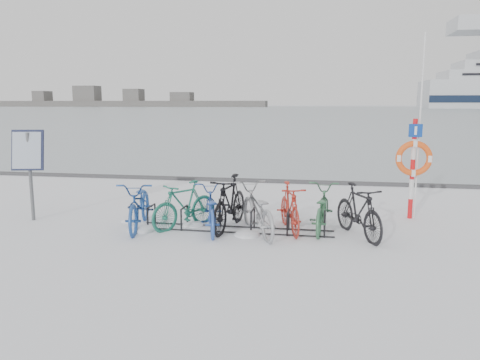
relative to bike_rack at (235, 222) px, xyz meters
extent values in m
plane|color=white|center=(0.00, 0.00, -0.18)|extent=(900.00, 900.00, 0.00)
cube|color=#A0ACB5|center=(0.00, 155.00, -0.17)|extent=(400.00, 298.00, 0.02)
cube|color=#3F3F42|center=(0.00, 5.90, -0.13)|extent=(400.00, 0.25, 0.10)
cylinder|color=black|center=(-1.80, -0.22, 0.04)|extent=(0.04, 0.04, 0.44)
cylinder|color=black|center=(-1.80, 0.22, 0.04)|extent=(0.04, 0.04, 0.44)
cylinder|color=black|center=(-1.80, 0.00, 0.26)|extent=(0.04, 0.44, 0.04)
cylinder|color=black|center=(-1.08, -0.22, 0.04)|extent=(0.04, 0.04, 0.44)
cylinder|color=black|center=(-1.08, 0.22, 0.04)|extent=(0.04, 0.04, 0.44)
cylinder|color=black|center=(-1.08, 0.00, 0.26)|extent=(0.04, 0.44, 0.04)
cylinder|color=black|center=(-0.36, -0.22, 0.04)|extent=(0.04, 0.04, 0.44)
cylinder|color=black|center=(-0.36, 0.22, 0.04)|extent=(0.04, 0.04, 0.44)
cylinder|color=black|center=(-0.36, 0.00, 0.26)|extent=(0.04, 0.44, 0.04)
cylinder|color=black|center=(0.36, -0.22, 0.04)|extent=(0.04, 0.04, 0.44)
cylinder|color=black|center=(0.36, 0.22, 0.04)|extent=(0.04, 0.04, 0.44)
cylinder|color=black|center=(0.36, 0.00, 0.26)|extent=(0.04, 0.44, 0.04)
cylinder|color=black|center=(1.08, -0.22, 0.04)|extent=(0.04, 0.04, 0.44)
cylinder|color=black|center=(1.08, 0.22, 0.04)|extent=(0.04, 0.04, 0.44)
cylinder|color=black|center=(1.08, 0.00, 0.26)|extent=(0.04, 0.44, 0.04)
cylinder|color=black|center=(1.80, -0.22, 0.04)|extent=(0.04, 0.04, 0.44)
cylinder|color=black|center=(1.80, 0.22, 0.04)|extent=(0.04, 0.04, 0.44)
cylinder|color=black|center=(1.80, 0.00, 0.26)|extent=(0.04, 0.44, 0.04)
cylinder|color=black|center=(0.00, -0.22, -0.16)|extent=(4.00, 0.03, 0.03)
cylinder|color=black|center=(0.00, 0.22, -0.16)|extent=(4.00, 0.03, 0.03)
cylinder|color=#595B5E|center=(-4.60, 0.07, 0.79)|extent=(0.08, 0.08, 1.95)
cube|color=black|center=(-4.60, 0.04, 1.39)|extent=(0.71, 0.40, 0.88)
cube|color=#8C99AD|center=(-4.60, 0.00, 1.39)|extent=(0.63, 0.31, 0.78)
cylinder|color=red|center=(3.71, 1.69, 0.04)|extent=(0.10, 0.10, 0.45)
cylinder|color=silver|center=(3.71, 1.69, 0.49)|extent=(0.10, 0.10, 0.45)
cylinder|color=red|center=(3.71, 1.69, 0.94)|extent=(0.10, 0.10, 0.45)
cylinder|color=silver|center=(3.71, 1.69, 1.39)|extent=(0.10, 0.10, 0.45)
cylinder|color=red|center=(3.71, 1.69, 1.84)|extent=(0.10, 0.10, 0.45)
torus|color=#F05216|center=(3.71, 1.60, 1.19)|extent=(0.78, 0.13, 0.78)
cube|color=navy|center=(3.71, 1.61, 1.81)|extent=(0.29, 0.03, 0.29)
cylinder|color=silver|center=(3.81, 1.74, 1.86)|extent=(0.04, 0.04, 4.07)
cube|color=silver|center=(65.25, 211.83, 34.65)|extent=(19.90, 19.90, 5.97)
cube|color=#4F4F4F|center=(-120.00, 260.00, 1.57)|extent=(180.00, 12.00, 3.50)
cube|color=#4F4F4F|center=(-150.00, 260.00, 5.32)|extent=(24.00, 10.00, 8.00)
cube|color=#4F4F4F|center=(-90.00, 260.00, 4.82)|extent=(20.00, 10.00, 6.00)
imported|color=navy|center=(-2.00, -0.10, 0.34)|extent=(1.08, 2.10, 1.05)
imported|color=#1D6C56|center=(-1.10, 0.08, 0.32)|extent=(1.34, 1.65, 1.01)
imported|color=#2C52AA|center=(-0.50, -0.07, 0.29)|extent=(1.09, 1.90, 0.94)
imported|color=black|center=(-0.14, 0.14, 0.39)|extent=(0.81, 1.96, 1.14)
imported|color=#93959A|center=(0.46, -0.11, 0.33)|extent=(1.44, 2.05, 1.02)
imported|color=#B2291E|center=(1.09, 0.20, 0.33)|extent=(0.92, 1.75, 1.01)
imported|color=#356D47|center=(1.73, 0.39, 0.30)|extent=(0.78, 1.86, 0.95)
imported|color=black|center=(2.44, 0.00, 0.35)|extent=(1.20, 1.82, 1.07)
ellipsoid|color=white|center=(0.51, 0.46, -0.18)|extent=(0.36, 0.36, 0.13)
ellipsoid|color=white|center=(-0.95, 0.24, -0.18)|extent=(0.48, 0.48, 0.17)
ellipsoid|color=white|center=(-1.89, -0.32, -0.18)|extent=(0.60, 0.60, 0.21)
ellipsoid|color=white|center=(0.29, -0.31, -0.18)|extent=(0.52, 0.52, 0.18)
ellipsoid|color=white|center=(1.27, 0.85, -0.18)|extent=(0.55, 0.55, 0.19)
ellipsoid|color=white|center=(-2.43, 0.32, -0.18)|extent=(0.36, 0.36, 0.13)
camera|label=1|loc=(1.70, -9.13, 2.41)|focal=35.00mm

